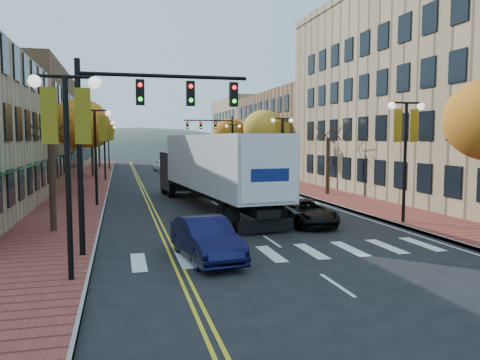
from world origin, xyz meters
TOP-DOWN VIEW (x-y plane):
  - ground at (0.00, 0.00)m, footprint 200.00×200.00m
  - sidewalk_left at (-9.00, 32.50)m, footprint 4.00×85.00m
  - sidewalk_right at (9.00, 32.50)m, footprint 4.00×85.00m
  - building_left_mid at (-17.00, 36.00)m, footprint 12.00×24.00m
  - building_left_far at (-17.00, 61.00)m, footprint 12.00×26.00m
  - building_right_near at (18.50, 16.00)m, footprint 15.00×28.00m
  - building_right_mid at (18.50, 42.00)m, footprint 15.00×24.00m
  - building_right_far at (18.50, 64.00)m, footprint 15.00×20.00m
  - tree_left_a at (-9.00, 8.00)m, footprint 0.28×0.28m
  - tree_left_b at (-9.00, 24.00)m, footprint 4.48×4.48m
  - tree_left_c at (-9.00, 40.00)m, footprint 4.16×4.16m
  - tree_left_d at (-9.00, 58.00)m, footprint 4.61×4.61m
  - tree_right_b at (9.00, 18.00)m, footprint 0.28×0.28m
  - tree_right_c at (9.00, 34.00)m, footprint 4.48×4.48m
  - tree_right_d at (9.00, 50.00)m, footprint 4.35×4.35m
  - lamp_left_a at (-7.50, 0.00)m, footprint 1.96×0.36m
  - lamp_left_b at (-7.50, 16.00)m, footprint 1.96×0.36m
  - lamp_left_c at (-7.50, 34.00)m, footprint 1.96×0.36m
  - lamp_left_d at (-7.50, 52.00)m, footprint 1.96×0.36m
  - lamp_right_a at (7.50, 6.00)m, footprint 1.96×0.36m
  - lamp_right_b at (7.50, 24.00)m, footprint 1.96×0.36m
  - lamp_right_c at (7.50, 42.00)m, footprint 1.96×0.36m
  - traffic_mast_near at (-5.48, 3.00)m, footprint 6.10×0.35m
  - traffic_mast_far at (5.48, 42.00)m, footprint 6.10×0.34m
  - semi_truck at (-0.69, 13.73)m, footprint 4.69×18.17m
  - navy_sedan at (-3.16, 1.83)m, footprint 2.12×4.66m
  - black_suv at (2.87, 7.24)m, footprint 2.22×4.58m
  - car_far_white at (-0.59, 48.30)m, footprint 2.44×4.83m
  - car_far_silver at (1.26, 56.14)m, footprint 1.83×4.27m
  - car_far_oncoming at (3.52, 64.47)m, footprint 1.38×3.95m

SIDE VIEW (x-z plane):
  - ground at x=0.00m, z-range 0.00..0.00m
  - sidewalk_left at x=-9.00m, z-range 0.00..0.15m
  - sidewalk_right at x=9.00m, z-range 0.00..0.15m
  - car_far_silver at x=1.26m, z-range 0.00..1.23m
  - black_suv at x=2.87m, z-range 0.00..1.26m
  - car_far_oncoming at x=3.52m, z-range 0.00..1.30m
  - navy_sedan at x=-3.16m, z-range 0.00..1.48m
  - car_far_white at x=-0.59m, z-range 0.00..1.58m
  - tree_left_a at x=-9.00m, z-range 0.15..4.35m
  - tree_right_b at x=9.00m, z-range 0.15..4.35m
  - semi_truck at x=-0.69m, z-range 0.38..4.87m
  - lamp_left_a at x=-7.50m, z-range 1.27..7.32m
  - lamp_left_b at x=-7.50m, z-range 1.27..7.32m
  - lamp_left_c at x=-7.50m, z-range 1.27..7.32m
  - lamp_left_d at x=-7.50m, z-range 1.27..7.32m
  - lamp_right_a at x=7.50m, z-range 1.27..7.32m
  - lamp_right_b at x=7.50m, z-range 1.27..7.32m
  - lamp_right_c at x=7.50m, z-range 1.27..7.32m
  - building_left_far at x=-17.00m, z-range 0.00..9.50m
  - traffic_mast_near at x=-5.48m, z-range 1.42..8.42m
  - traffic_mast_far at x=5.48m, z-range 1.42..8.42m
  - building_right_mid at x=18.50m, z-range 0.00..10.00m
  - tree_left_c at x=-9.00m, z-range 1.71..8.40m
  - tree_right_d at x=9.00m, z-range 1.79..8.79m
  - tree_left_b at x=-9.00m, z-range 1.84..9.05m
  - tree_right_c at x=9.00m, z-range 1.84..9.05m
  - building_left_mid at x=-17.00m, z-range 0.00..11.00m
  - building_right_far at x=18.50m, z-range 0.00..11.00m
  - tree_left_d at x=-9.00m, z-range 1.89..9.31m
  - building_right_near at x=18.50m, z-range 0.00..15.00m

